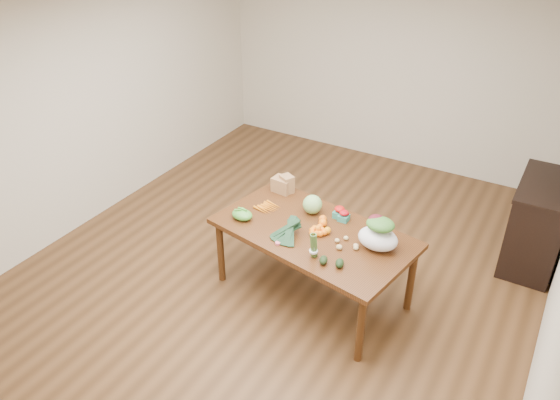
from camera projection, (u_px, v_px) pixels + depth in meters
The scene contains 26 objects.
floor at pixel (285, 266), 5.83m from camera, with size 6.00×6.00×0.00m, color brown.
ceiling at pixel (286, 3), 4.43m from camera, with size 5.00×6.00×0.02m, color white.
room_walls at pixel (285, 153), 5.13m from camera, with size 5.02×6.02×2.70m.
dining_table at pixel (313, 263), 5.27m from camera, with size 1.83×1.02×0.75m, color #512D12.
cabinet at pixel (537, 223), 5.69m from camera, with size 0.52×1.02×0.94m, color black.
dish_towel at pixel (512, 212), 5.74m from camera, with size 0.02×0.28×0.45m, color white.
paper_bag at pixel (282, 183), 5.66m from camera, with size 0.27×0.22×0.19m, color #A27E49, non-canonical shape.
cabbage at pixel (312, 204), 5.30m from camera, with size 0.19×0.19×0.19m, color #87BA6B.
strawberry_basket_a at pixel (339, 213), 5.25m from camera, with size 0.10×0.10×0.09m, color red, non-canonical shape.
strawberry_basket_b at pixel (344, 217), 5.21m from camera, with size 0.10×0.10×0.09m, color #AE0B1C, non-canonical shape.
orange_a at pixel (323, 219), 5.18m from camera, with size 0.08×0.08×0.08m, color orange.
orange_b at pixel (323, 223), 5.12m from camera, with size 0.08×0.08×0.08m, color orange.
orange_c at pixel (327, 230), 5.02m from camera, with size 0.07×0.07×0.07m, color #FFA80F.
mandarin_cluster at pixel (318, 230), 5.01m from camera, with size 0.18×0.18×0.09m, color orange, non-canonical shape.
carrots at pixel (268, 207), 5.40m from camera, with size 0.22×0.22×0.03m, color orange, non-canonical shape.
snap_pea_bag at pixel (242, 215), 5.23m from camera, with size 0.21×0.16×0.10m, color green.
kale_bunch at pixel (285, 232), 4.92m from camera, with size 0.32×0.40×0.16m, color #16321E, non-canonical shape.
asparagus_bundle at pixel (314, 245), 4.67m from camera, with size 0.08×0.08×0.25m, color #5A843C, non-canonical shape.
potato_a at pixel (337, 240), 4.91m from camera, with size 0.05×0.04×0.04m, color #D9B87D.
potato_b at pixel (339, 247), 4.82m from camera, with size 0.06×0.05×0.05m, color tan.
potato_c at pixel (356, 246), 4.84m from camera, with size 0.05×0.04×0.04m, color tan.
potato_d at pixel (346, 238), 4.94m from camera, with size 0.05×0.04×0.04m, color #DCBE7F.
potato_e at pixel (356, 248), 4.81m from camera, with size 0.05×0.04×0.04m, color tan.
avocado_a at pixel (323, 260), 4.64m from camera, with size 0.07×0.10×0.07m, color black.
avocado_b at pixel (340, 263), 4.60m from camera, with size 0.07×0.11×0.07m, color black.
salad_bag at pixel (378, 235), 4.78m from camera, with size 0.36×0.27×0.28m, color white, non-canonical shape.
Camera 1 is at (2.28, -4.02, 3.62)m, focal length 35.00 mm.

